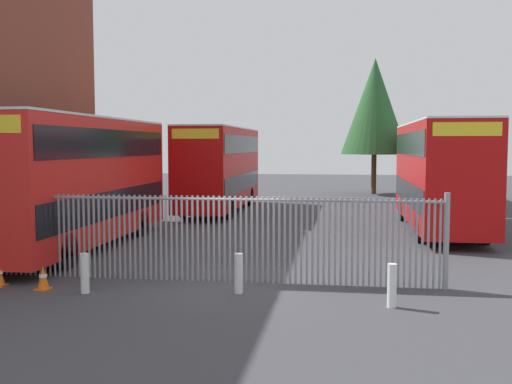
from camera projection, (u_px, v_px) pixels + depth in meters
name	position (u px, v px, depth m)	size (l,w,h in m)	color
ground_plane	(271.00, 236.00, 23.19)	(100.00, 100.00, 0.00)	#3D3D42
palisade_fence	(171.00, 235.00, 15.44)	(13.83, 0.14, 2.35)	gray
double_decker_bus_near_gate	(78.00, 177.00, 20.08)	(2.54, 10.81, 4.42)	red
double_decker_bus_behind_fence_left	(439.00, 171.00, 24.46)	(2.54, 10.81, 4.42)	#B70C0C
double_decker_bus_behind_fence_right	(220.00, 165.00, 31.78)	(2.54, 10.81, 4.42)	#B70C0C
double_decker_bus_far_back	(431.00, 163.00, 35.70)	(2.54, 10.81, 4.42)	red
bollard_near_left	(85.00, 273.00, 14.12)	(0.20, 0.20, 0.95)	silver
bollard_center_front	(239.00, 273.00, 14.09)	(0.20, 0.20, 0.95)	silver
bollard_near_right	(392.00, 286.00, 12.86)	(0.20, 0.20, 0.95)	silver
traffic_cone_by_gate	(43.00, 278.00, 14.45)	(0.34, 0.34, 0.59)	orange
tree_tall_back	(375.00, 107.00, 42.73)	(4.76, 4.76, 9.67)	#4C3823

